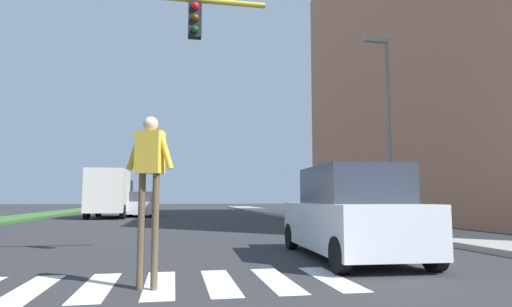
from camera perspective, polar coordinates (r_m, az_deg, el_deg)
The scene contains 10 objects.
ground_plane at distance 29.97m, azimuth -12.03°, elevation -8.26°, with size 140.00×140.00×0.00m, color #2D2D30.
crosswalk at distance 6.95m, azimuth -16.46°, elevation -16.38°, with size 6.75×2.20×0.01m.
median_strip at distance 29.49m, azimuth -29.48°, elevation -7.52°, with size 2.65×64.00×0.15m, color #386B2D.
apartment_block_right at distance 29.12m, azimuth 26.85°, elevation 11.30°, with size 10.71×28.63×19.18m, color tan.
sidewalk_right at distance 29.28m, azimuth 6.68°, elevation -8.26°, with size 3.00×64.00×0.15m, color #9E9991.
street_lamp_right at distance 17.72m, azimuth 16.83°, elevation 5.08°, with size 1.02×0.24×7.50m.
pedestrian_performer at distance 6.47m, azimuth -13.90°, elevation -2.49°, with size 0.72×0.38×2.49m.
suv_crossing at distance 9.65m, azimuth 12.36°, elevation -7.94°, with size 2.15×4.68×1.97m.
sedan_midblock at distance 31.55m, azimuth -14.93°, elevation -6.61°, with size 1.87×4.22×1.73m.
truck_box_delivery at distance 30.05m, azimuth -18.74°, elevation -4.95°, with size 2.40×6.20×3.10m.
Camera 1 is at (0.64, 0.07, 1.30)m, focal length 30.25 mm.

